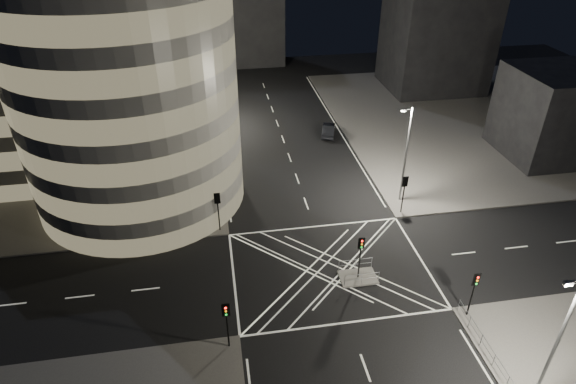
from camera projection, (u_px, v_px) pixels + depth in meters
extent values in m
plane|color=black|center=(330.00, 269.00, 40.22)|extent=(120.00, 120.00, 0.00)
cube|color=#595754|center=(46.00, 149.00, 58.67)|extent=(42.00, 42.00, 0.15)
cube|color=#595754|center=(487.00, 117.00, 66.77)|extent=(42.00, 42.00, 0.15)
cube|color=slate|center=(358.00, 277.00, 39.21)|extent=(3.00, 2.00, 0.15)
cylinder|color=gray|center=(125.00, 78.00, 42.93)|extent=(20.00, 20.00, 25.00)
cube|color=gray|center=(37.00, 51.00, 49.88)|extent=(20.00, 18.00, 25.00)
cube|color=gray|center=(106.00, 24.00, 66.27)|extent=(24.00, 16.00, 22.00)
cube|color=black|center=(436.00, 39.00, 73.16)|extent=(14.00, 12.00, 15.00)
cube|color=black|center=(554.00, 114.00, 55.02)|extent=(10.00, 10.00, 10.00)
cube|color=black|center=(230.00, 11.00, 83.28)|extent=(18.00, 8.00, 18.00)
cylinder|color=black|center=(199.00, 203.00, 45.30)|extent=(0.32, 0.32, 3.32)
ellipsoid|color=black|center=(196.00, 176.00, 43.72)|extent=(4.78, 4.78, 5.49)
cylinder|color=black|center=(199.00, 170.00, 50.17)|extent=(0.32, 0.32, 3.84)
ellipsoid|color=black|center=(195.00, 142.00, 48.42)|extent=(5.01, 5.01, 5.77)
cylinder|color=black|center=(198.00, 145.00, 55.19)|extent=(0.32, 0.32, 3.79)
ellipsoid|color=black|center=(196.00, 121.00, 53.63)|extent=(3.77, 3.77, 4.33)
cylinder|color=black|center=(198.00, 124.00, 60.26)|extent=(0.32, 0.32, 3.58)
ellipsoid|color=black|center=(195.00, 99.00, 58.49)|extent=(5.57, 5.57, 6.41)
cylinder|color=black|center=(198.00, 107.00, 65.33)|extent=(0.32, 0.32, 3.34)
ellipsoid|color=black|center=(195.00, 87.00, 63.78)|extent=(4.48, 4.48, 5.16)
cylinder|color=black|center=(219.00, 216.00, 43.79)|extent=(0.12, 0.12, 3.00)
cube|color=black|center=(217.00, 198.00, 42.75)|extent=(0.28, 0.22, 0.90)
cube|color=black|center=(217.00, 198.00, 42.75)|extent=(0.55, 0.04, 1.10)
cylinder|color=black|center=(228.00, 331.00, 32.44)|extent=(0.12, 0.12, 3.00)
cube|color=black|center=(226.00, 310.00, 31.40)|extent=(0.28, 0.22, 0.90)
cube|color=black|center=(226.00, 310.00, 31.40)|extent=(0.55, 0.04, 1.10)
cylinder|color=black|center=(403.00, 199.00, 46.25)|extent=(0.12, 0.12, 3.00)
cube|color=black|center=(405.00, 182.00, 45.21)|extent=(0.28, 0.22, 0.90)
cube|color=black|center=(405.00, 182.00, 45.21)|extent=(0.55, 0.04, 1.10)
cylinder|color=black|center=(471.00, 300.00, 34.90)|extent=(0.12, 0.12, 3.00)
cube|color=black|center=(476.00, 279.00, 33.86)|extent=(0.28, 0.22, 0.90)
cube|color=black|center=(476.00, 279.00, 33.86)|extent=(0.55, 0.04, 1.10)
cylinder|color=black|center=(359.00, 262.00, 38.37)|extent=(0.12, 0.12, 3.00)
cube|color=black|center=(361.00, 243.00, 37.33)|extent=(0.28, 0.22, 0.90)
cube|color=black|center=(361.00, 243.00, 37.33)|extent=(0.55, 0.04, 1.10)
cylinder|color=slate|center=(206.00, 156.00, 46.17)|extent=(0.20, 0.20, 10.00)
cylinder|color=slate|center=(206.00, 109.00, 43.65)|extent=(0.90, 0.10, 0.10)
cube|color=slate|center=(212.00, 110.00, 43.76)|extent=(0.50, 0.25, 0.18)
cube|color=white|center=(212.00, 111.00, 43.82)|extent=(0.42, 0.20, 0.05)
cylinder|color=slate|center=(203.00, 91.00, 61.19)|extent=(0.20, 0.20, 10.00)
cylinder|color=slate|center=(203.00, 53.00, 58.67)|extent=(0.90, 0.10, 0.10)
cube|color=slate|center=(207.00, 53.00, 58.79)|extent=(0.50, 0.25, 0.18)
cube|color=white|center=(207.00, 54.00, 58.85)|extent=(0.42, 0.20, 0.05)
cylinder|color=slate|center=(406.00, 156.00, 46.32)|extent=(0.20, 0.20, 10.00)
cylinder|color=slate|center=(408.00, 109.00, 43.67)|extent=(0.90, 0.10, 0.10)
cube|color=slate|center=(403.00, 110.00, 43.66)|extent=(0.50, 0.25, 0.18)
cube|color=white|center=(403.00, 111.00, 43.72)|extent=(0.42, 0.20, 0.05)
cylinder|color=slate|center=(556.00, 344.00, 27.12)|extent=(0.20, 0.20, 10.00)
cube|color=slate|center=(568.00, 283.00, 24.46)|extent=(0.50, 0.25, 0.18)
cube|color=white|center=(567.00, 285.00, 24.52)|extent=(0.42, 0.20, 0.05)
cube|color=slate|center=(501.00, 370.00, 30.87)|extent=(0.06, 11.70, 1.10)
cube|color=slate|center=(362.00, 279.00, 38.13)|extent=(2.80, 0.06, 1.10)
cube|color=slate|center=(355.00, 264.00, 39.63)|extent=(2.80, 0.06, 1.10)
imported|color=black|center=(328.00, 130.00, 61.75)|extent=(2.74, 4.66, 1.45)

